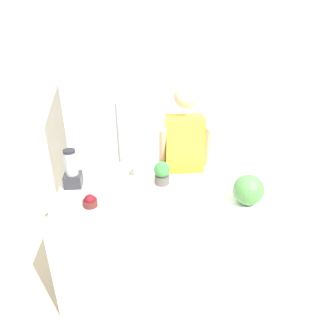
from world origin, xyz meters
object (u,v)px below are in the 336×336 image
at_px(watermelon, 249,190).
at_px(blender, 72,171).
at_px(bowl_cream, 118,197).
at_px(potted_plant, 162,173).
at_px(refrigerator, 103,138).
at_px(person, 184,165).
at_px(bowl_cherries, 90,201).

height_order(watermelon, blender, blender).
relative_size(bowl_cream, potted_plant, 0.74).
xyz_separation_m(refrigerator, bowl_cream, (0.25, -1.39, 0.03)).
height_order(person, bowl_cherries, person).
bearing_deg(bowl_cherries, watermelon, -3.87).
bearing_deg(blender, potted_plant, -1.83).
height_order(bowl_cherries, bowl_cream, bowl_cream).
relative_size(refrigerator, person, 1.09).
height_order(refrigerator, person, refrigerator).
bearing_deg(watermelon, bowl_cherries, 176.13).
bearing_deg(bowl_cherries, potted_plant, 27.65).
bearing_deg(bowl_cream, refrigerator, 100.18).
relative_size(refrigerator, blender, 5.39).
relative_size(bowl_cream, blender, 0.45).
height_order(watermelon, bowl_cherries, watermelon).
height_order(person, watermelon, person).
distance_m(watermelon, bowl_cherries, 1.28).
bearing_deg(person, potted_plant, -122.44).
relative_size(watermelon, bowl_cream, 1.56).
distance_m(watermelon, potted_plant, 0.78).
xyz_separation_m(refrigerator, blender, (-0.16, -1.10, 0.13)).
bearing_deg(bowl_cream, watermelon, -7.13).
distance_m(refrigerator, potted_plant, 1.29).
xyz_separation_m(person, potted_plant, (-0.25, -0.40, 0.14)).
height_order(refrigerator, potted_plant, refrigerator).
height_order(refrigerator, watermelon, refrigerator).
bearing_deg(blender, refrigerator, 81.60).
distance_m(refrigerator, watermelon, 2.00).
bearing_deg(bowl_cherries, refrigerator, 91.04).
height_order(bowl_cream, potted_plant, potted_plant).
xyz_separation_m(person, blender, (-1.04, -0.37, 0.17)).
bearing_deg(blender, bowl_cream, -35.76).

